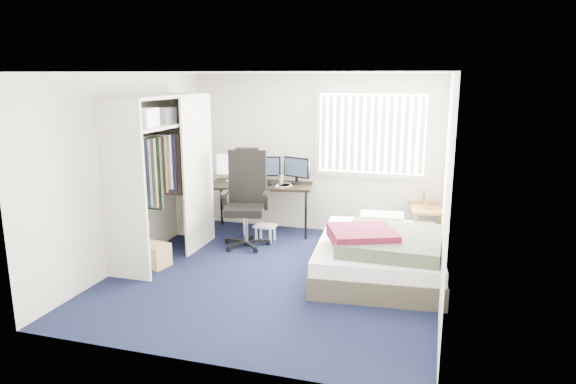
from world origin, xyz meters
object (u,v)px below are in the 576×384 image
(nightstand, at_px, (425,210))
(office_chair, at_px, (246,209))
(desk, at_px, (262,182))
(bed, at_px, (380,253))

(nightstand, bearing_deg, office_chair, -162.67)
(desk, bearing_deg, office_chair, -89.96)
(nightstand, distance_m, bed, 1.51)
(nightstand, bearing_deg, bed, -108.90)
(office_chair, bearing_deg, nightstand, 17.33)
(desk, relative_size, nightstand, 1.85)
(nightstand, relative_size, bed, 0.43)
(bed, bearing_deg, office_chair, 162.93)
(office_chair, distance_m, nightstand, 2.65)
(office_chair, xyz_separation_m, nightstand, (2.53, 0.79, -0.03))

